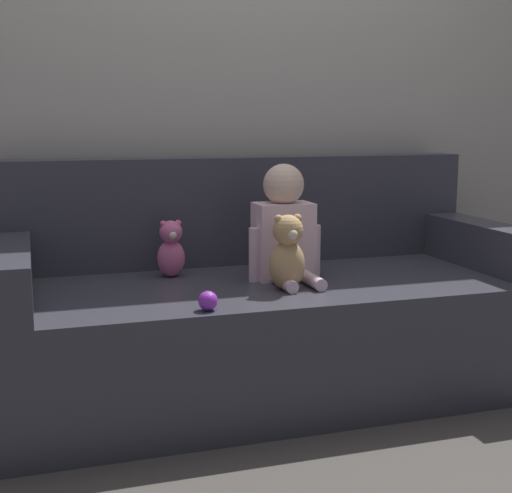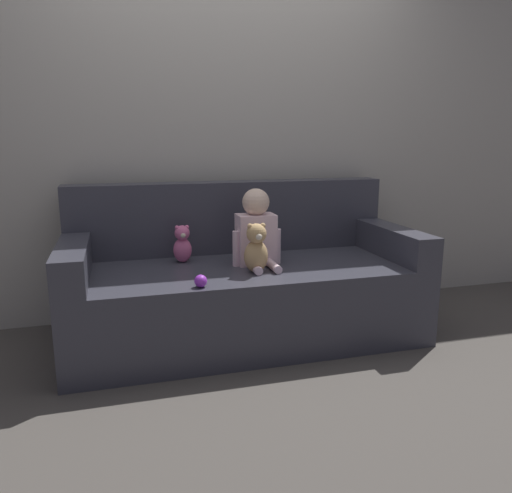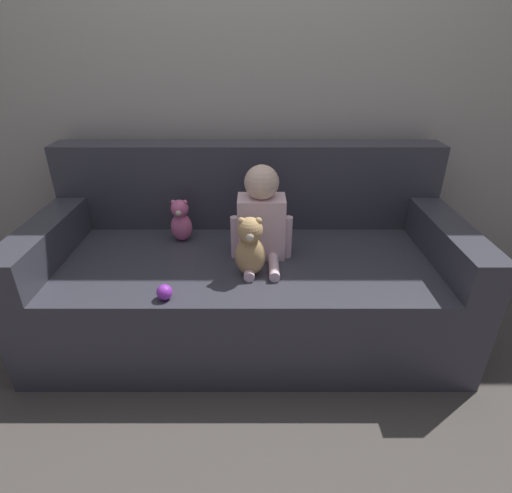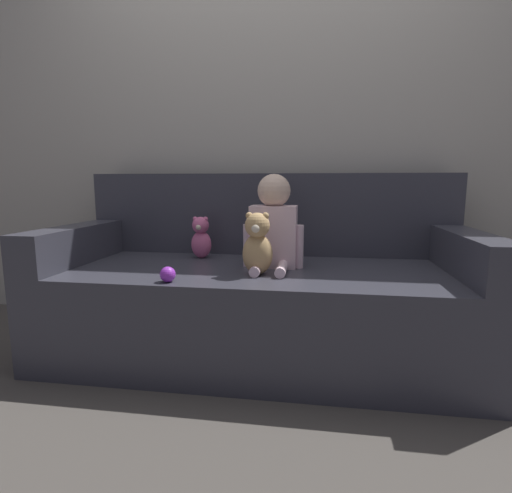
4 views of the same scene
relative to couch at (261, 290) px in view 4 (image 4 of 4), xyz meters
name	(u,v)px [view 4 (image 4 of 4)]	position (x,y,z in m)	size (l,w,h in m)	color
ground_plane	(260,352)	(0.00, -0.06, -0.31)	(12.00, 12.00, 0.00)	#4C4742
wall_back	(273,108)	(0.00, 0.49, 0.99)	(8.00, 0.05, 2.60)	#ADA89E
couch	(261,290)	(0.00, 0.00, 0.00)	(2.06, 0.92, 0.91)	#383842
person_baby	(273,226)	(0.07, -0.08, 0.34)	(0.29, 0.34, 0.45)	silver
teddy_bear_brown	(257,244)	(0.02, -0.26, 0.28)	(0.14, 0.13, 0.28)	tan
plush_toy_side	(201,238)	(-0.34, 0.09, 0.25)	(0.11, 0.10, 0.23)	#DB6699
toy_ball	(168,274)	(-0.33, -0.45, 0.17)	(0.06, 0.06, 0.06)	purple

